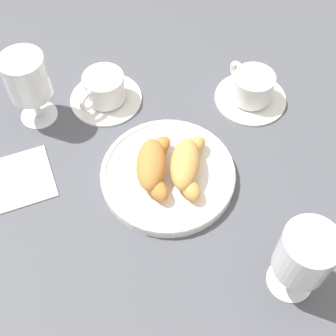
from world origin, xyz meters
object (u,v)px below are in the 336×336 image
object	(u,v)px
croissant_large	(153,165)
coffee_cup_near	(104,91)
pastry_plate	(168,174)
juice_glass_left	(27,80)
coffee_cup_far	(252,89)
croissant_small	(187,164)
folded_napkin	(19,179)
juice_glass_right	(304,256)

from	to	relation	value
croissant_large	coffee_cup_near	xyz separation A→B (m)	(-0.20, -0.01, -0.01)
coffee_cup_near	croissant_large	bearing A→B (deg)	2.02
pastry_plate	juice_glass_left	world-z (taller)	juice_glass_left
croissant_large	coffee_cup_far	bearing A→B (deg)	109.00
juice_glass_left	pastry_plate	bearing A→B (deg)	34.01
croissant_small	coffee_cup_far	bearing A→B (deg)	118.85
pastry_plate	juice_glass_left	bearing A→B (deg)	-145.99
pastry_plate	coffee_cup_far	distance (m)	0.24
pastry_plate	coffee_cup_far	bearing A→B (deg)	112.92
coffee_cup_far	juice_glass_left	xyz separation A→B (m)	(-0.14, -0.37, 0.07)
croissant_large	coffee_cup_far	xyz separation A→B (m)	(-0.08, 0.24, -0.01)
coffee_cup_far	folded_napkin	distance (m)	0.45
croissant_large	juice_glass_left	distance (m)	0.26
croissant_large	coffee_cup_far	size ratio (longest dim) A/B	0.90
pastry_plate	croissant_small	world-z (taller)	croissant_small
pastry_plate	coffee_cup_far	size ratio (longest dim) A/B	1.67
coffee_cup_near	juice_glass_left	xyz separation A→B (m)	(-0.02, -0.13, 0.07)
juice_glass_left	croissant_large	bearing A→B (deg)	31.05
pastry_plate	folded_napkin	xyz separation A→B (m)	(-0.11, -0.23, -0.01)
croissant_large	croissant_small	size ratio (longest dim) A/B	1.02
coffee_cup_near	pastry_plate	bearing A→B (deg)	7.97
pastry_plate	croissant_large	bearing A→B (deg)	-113.04
juice_glass_right	folded_napkin	size ratio (longest dim) A/B	1.27
croissant_large	coffee_cup_near	world-z (taller)	croissant_large
pastry_plate	croissant_small	xyz separation A→B (m)	(0.01, 0.03, 0.03)
folded_napkin	juice_glass_left	bearing A→B (deg)	149.15
coffee_cup_near	folded_napkin	world-z (taller)	coffee_cup_near
pastry_plate	juice_glass_right	xyz separation A→B (m)	(0.24, 0.08, 0.08)
croissant_large	coffee_cup_near	size ratio (longest dim) A/B	0.90
pastry_plate	coffee_cup_far	world-z (taller)	coffee_cup_far
pastry_plate	coffee_cup_near	size ratio (longest dim) A/B	1.67
pastry_plate	juice_glass_left	distance (m)	0.29
croissant_large	coffee_cup_far	world-z (taller)	croissant_large
coffee_cup_far	folded_napkin	xyz separation A→B (m)	(-0.01, -0.45, -0.02)
folded_napkin	coffee_cup_near	bearing A→B (deg)	117.60
juice_glass_right	juice_glass_left	bearing A→B (deg)	-153.30
croissant_small	juice_glass_right	xyz separation A→B (m)	(0.23, 0.05, 0.05)
juice_glass_left	juice_glass_right	bearing A→B (deg)	26.70
coffee_cup_far	juice_glass_left	bearing A→B (deg)	-110.06
juice_glass_right	folded_napkin	world-z (taller)	juice_glass_right
coffee_cup_near	folded_napkin	size ratio (longest dim) A/B	1.24
coffee_cup_near	juice_glass_right	distance (m)	0.47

